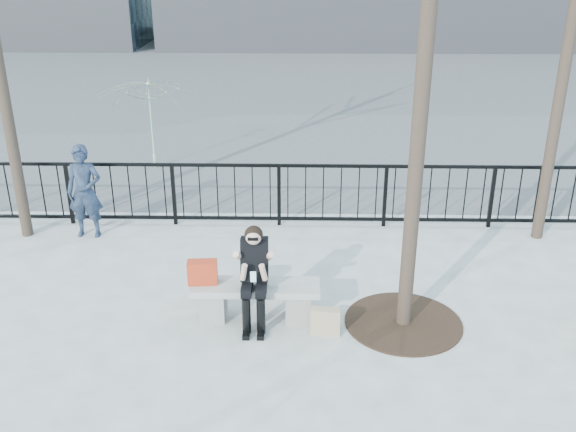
{
  "coord_description": "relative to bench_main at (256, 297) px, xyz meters",
  "views": [
    {
      "loc": [
        0.57,
        -7.17,
        4.48
      ],
      "look_at": [
        0.4,
        0.8,
        1.1
      ],
      "focal_mm": 40.0,
      "sensor_mm": 36.0,
      "label": 1
    }
  ],
  "objects": [
    {
      "name": "standing_man",
      "position": [
        -2.94,
        2.5,
        0.48
      ],
      "size": [
        0.58,
        0.39,
        1.56
      ],
      "primitive_type": "imported",
      "rotation": [
        0.0,
        0.0,
        0.02
      ],
      "color": "black",
      "rests_on": "ground"
    },
    {
      "name": "ground",
      "position": [
        0.0,
        0.0,
        -0.3
      ],
      "size": [
        120.0,
        120.0,
        0.0
      ],
      "primitive_type": "plane",
      "color": "gray",
      "rests_on": "ground"
    },
    {
      "name": "vendor_umbrella",
      "position": [
        -2.62,
        5.96,
        0.68
      ],
      "size": [
        2.77,
        2.8,
        1.96
      ],
      "primitive_type": "imported",
      "rotation": [
        0.0,
        0.0,
        -0.37
      ],
      "color": "yellow",
      "rests_on": "ground"
    },
    {
      "name": "railing",
      "position": [
        0.0,
        3.0,
        0.25
      ],
      "size": [
        14.0,
        0.06,
        1.1
      ],
      "color": "black",
      "rests_on": "ground"
    },
    {
      "name": "tree_grate",
      "position": [
        1.9,
        -0.1,
        -0.29
      ],
      "size": [
        1.5,
        1.5,
        0.02
      ],
      "primitive_type": "cylinder",
      "color": "black",
      "rests_on": "ground"
    },
    {
      "name": "bench_main",
      "position": [
        0.0,
        0.0,
        0.0
      ],
      "size": [
        1.65,
        0.46,
        0.49
      ],
      "color": "gray",
      "rests_on": "ground"
    },
    {
      "name": "street_surface",
      "position": [
        0.0,
        15.0,
        -0.3
      ],
      "size": [
        60.0,
        23.0,
        0.01
      ],
      "primitive_type": "cube",
      "color": "#474747",
      "rests_on": "ground"
    },
    {
      "name": "shopping_bag",
      "position": [
        0.89,
        -0.36,
        -0.13
      ],
      "size": [
        0.38,
        0.18,
        0.35
      ],
      "primitive_type": "cube",
      "rotation": [
        0.0,
        0.0,
        -0.11
      ],
      "color": "#C8AF8E",
      "rests_on": "ground"
    },
    {
      "name": "seated_woman",
      "position": [
        0.0,
        -0.16,
        0.37
      ],
      "size": [
        0.5,
        0.64,
        1.34
      ],
      "color": "black",
      "rests_on": "ground"
    },
    {
      "name": "handbag",
      "position": [
        -0.67,
        0.02,
        0.34
      ],
      "size": [
        0.39,
        0.21,
        0.31
      ],
      "primitive_type": "cube",
      "rotation": [
        0.0,
        0.0,
        0.08
      ],
      "color": "#B83116",
      "rests_on": "bench_main"
    }
  ]
}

